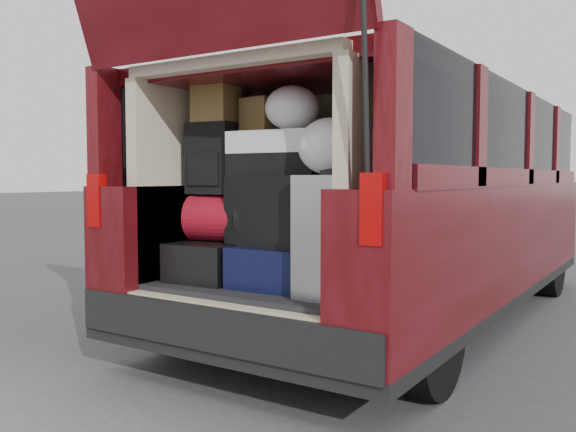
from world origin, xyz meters
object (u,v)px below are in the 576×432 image
object	(u,v)px
black_hardshell	(218,260)
twotone_duffel	(280,154)
red_duffel	(225,218)
silver_roller	(335,236)
backpack	(213,159)
navy_hardshell	(282,266)
black_soft_case	(277,211)

from	to	relation	value
black_hardshell	twotone_duffel	xyz separation A→B (m)	(0.42, 0.04, 0.62)
black_hardshell	red_duffel	distance (m)	0.25
red_duffel	twotone_duffel	world-z (taller)	twotone_duffel
silver_roller	backpack	bearing A→B (deg)	178.50
navy_hardshell	backpack	world-z (taller)	backpack
black_hardshell	silver_roller	xyz separation A→B (m)	(0.84, -0.09, 0.19)
black_soft_case	navy_hardshell	bearing A→B (deg)	41.36
red_duffel	backpack	size ratio (longest dim) A/B	1.02
black_soft_case	black_hardshell	bearing A→B (deg)	-167.78
black_soft_case	twotone_duffel	bearing A→B (deg)	111.29
black_hardshell	black_soft_case	world-z (taller)	black_soft_case
black_soft_case	twotone_duffel	xyz separation A→B (m)	(-0.01, 0.04, 0.31)
red_duffel	silver_roller	bearing A→B (deg)	-17.13
navy_hardshell	twotone_duffel	size ratio (longest dim) A/B	0.94
silver_roller	red_duffel	distance (m)	0.80
silver_roller	red_duffel	world-z (taller)	silver_roller
red_duffel	twotone_duffel	distance (m)	0.53
silver_roller	twotone_duffel	world-z (taller)	twotone_duffel
navy_hardshell	twotone_duffel	xyz separation A→B (m)	(-0.03, 0.03, 0.62)
navy_hardshell	backpack	xyz separation A→B (m)	(-0.48, -0.01, 0.60)
black_hardshell	black_soft_case	bearing A→B (deg)	-2.61
silver_roller	backpack	xyz separation A→B (m)	(-0.88, 0.10, 0.41)
red_duffel	twotone_duffel	size ratio (longest dim) A/B	0.78
silver_roller	black_hardshell	bearing A→B (deg)	178.90
navy_hardshell	backpack	distance (m)	0.77
navy_hardshell	silver_roller	xyz separation A→B (m)	(0.39, -0.10, 0.19)
navy_hardshell	red_duffel	world-z (taller)	red_duffel
red_duffel	black_soft_case	xyz separation A→B (m)	(0.38, -0.01, 0.06)
backpack	navy_hardshell	bearing A→B (deg)	-3.35
twotone_duffel	silver_roller	bearing A→B (deg)	-19.54
backpack	twotone_duffel	xyz separation A→B (m)	(0.46, 0.03, 0.02)
navy_hardshell	twotone_duffel	bearing A→B (deg)	131.81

